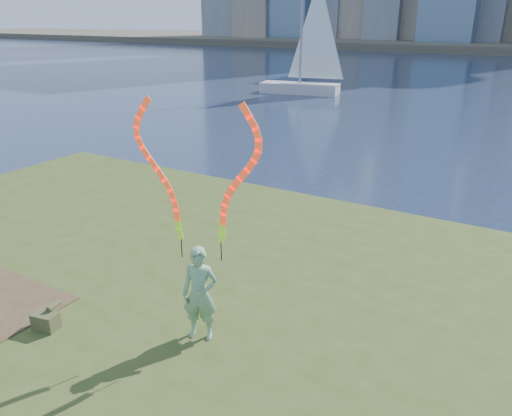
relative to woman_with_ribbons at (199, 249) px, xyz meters
The scene contains 5 objects.
ground 3.26m from the woman_with_ribbons, 142.15° to the left, with size 320.00×320.00×0.00m, color #1B2844.
grassy_knoll 2.80m from the woman_with_ribbons, 155.49° to the right, with size 20.00×18.00×0.80m.
woman_with_ribbons is the anchor object (origin of this frame).
canvas_bag 2.78m from the woman_with_ribbons, 153.30° to the right, with size 0.42×0.47×0.36m.
sailboat 31.16m from the woman_with_ribbons, 112.82° to the left, with size 6.10×2.84×9.16m.
Camera 1 is at (5.84, -6.54, 5.36)m, focal length 35.00 mm.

